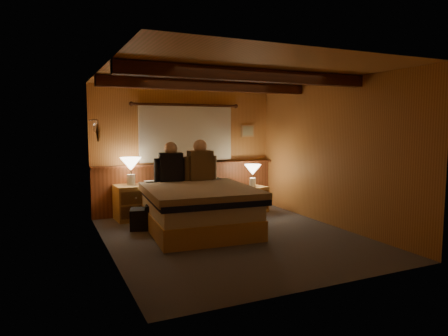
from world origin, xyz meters
TOP-DOWN VIEW (x-y plane):
  - floor at (0.00, 0.00)m, footprint 4.20×4.20m
  - ceiling at (0.00, 0.00)m, footprint 4.20×4.20m
  - wall_back at (0.00, 2.10)m, footprint 3.60×0.00m
  - wall_left at (-1.80, 0.00)m, footprint 0.00×4.20m
  - wall_right at (1.80, 0.00)m, footprint 0.00×4.20m
  - wall_front at (0.00, -2.10)m, footprint 3.60×0.00m
  - wainscot at (0.00, 2.04)m, footprint 3.60×0.23m
  - curtain_window at (0.00, 2.03)m, footprint 2.18×0.09m
  - ceiling_beams at (0.00, 0.15)m, footprint 3.60×1.65m
  - coat_rail at (-1.72, 1.58)m, footprint 0.05×0.55m
  - framed_print at (1.35, 2.08)m, footprint 0.30×0.04m
  - bed at (-0.34, 0.57)m, footprint 1.74×2.17m
  - nightstand_left at (-1.14, 1.72)m, footprint 0.59×0.54m
  - nightstand_right at (1.14, 1.40)m, footprint 0.52×0.49m
  - lamp_left at (-1.14, 1.77)m, footprint 0.37×0.37m
  - lamp_right at (1.13, 1.45)m, footprint 0.32×0.32m
  - person_left at (-0.54, 1.33)m, footprint 0.58×0.29m
  - person_right at (-0.02, 1.26)m, footprint 0.61×0.25m
  - duffel_bag at (-1.04, 0.97)m, footprint 0.62×0.47m

SIDE VIEW (x-z plane):
  - floor at x=0.00m, z-range 0.00..0.00m
  - duffel_bag at x=-1.04m, z-range -0.03..0.37m
  - nightstand_right at x=1.14m, z-range 0.00..0.49m
  - nightstand_left at x=-1.14m, z-range 0.00..0.62m
  - bed at x=-0.34m, z-range 0.01..0.72m
  - wainscot at x=0.00m, z-range 0.02..0.96m
  - lamp_right at x=1.13m, z-range 0.58..1.00m
  - lamp_left at x=-1.14m, z-range 0.71..1.20m
  - person_left at x=-0.54m, z-range 0.63..1.34m
  - person_right at x=-0.02m, z-range 0.63..1.37m
  - wall_left at x=-1.80m, z-range -0.90..3.30m
  - wall_right at x=1.80m, z-range -0.90..3.30m
  - wall_back at x=0.00m, z-range -0.60..3.00m
  - wall_front at x=0.00m, z-range -0.60..3.00m
  - curtain_window at x=0.00m, z-range 0.96..2.08m
  - framed_print at x=1.35m, z-range 1.43..1.68m
  - coat_rail at x=-1.72m, z-range 1.55..1.79m
  - ceiling_beams at x=0.00m, z-range 2.23..2.39m
  - ceiling at x=0.00m, z-range 2.40..2.40m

